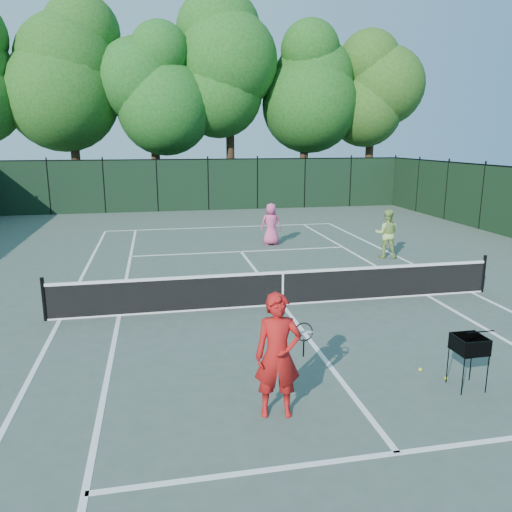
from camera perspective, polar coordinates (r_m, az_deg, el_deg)
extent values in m
plane|color=#425147|center=(13.04, 3.04, -5.60)|extent=(90.00, 90.00, 0.00)
cube|color=white|center=(12.89, -21.50, -6.77)|extent=(0.10, 23.77, 0.01)
cube|color=white|center=(15.30, 23.41, -3.83)|extent=(0.10, 23.77, 0.01)
cube|color=white|center=(12.71, -15.37, -6.58)|extent=(0.10, 23.77, 0.01)
cube|color=white|center=(14.58, 18.96, -4.27)|extent=(0.10, 23.77, 0.01)
cube|color=white|center=(24.40, -3.89, 3.30)|extent=(10.97, 0.10, 0.01)
cube|color=white|center=(7.62, 15.87, -20.84)|extent=(8.23, 0.10, 0.01)
cube|color=white|center=(19.08, -1.72, 0.51)|extent=(8.23, 0.10, 0.01)
cube|color=white|center=(13.04, 3.04, -5.59)|extent=(0.10, 12.80, 0.01)
cube|color=black|center=(12.90, 3.06, -3.69)|extent=(11.60, 0.03, 0.85)
cube|color=white|center=(12.78, 3.09, -1.89)|extent=(11.60, 0.05, 0.07)
cube|color=white|center=(13.03, 3.04, -5.52)|extent=(11.60, 0.05, 0.04)
cube|color=white|center=(12.90, 3.06, -3.69)|extent=(0.05, 0.04, 0.91)
cylinder|color=black|center=(12.79, -23.09, -4.57)|extent=(0.09, 0.09, 1.06)
cylinder|color=black|center=(15.35, 24.56, -1.85)|extent=(0.09, 0.09, 1.06)
cube|color=black|center=(30.23, -5.48, 8.06)|extent=(24.00, 0.05, 3.00)
cylinder|color=black|center=(34.34, -19.82, 9.48)|extent=(0.56, 0.56, 4.80)
ellipsoid|color=#194A15|center=(34.59, -20.69, 19.94)|extent=(6.80, 6.80, 10.54)
cylinder|color=black|center=(33.81, -11.32, 9.52)|extent=(0.56, 0.56, 4.30)
ellipsoid|color=#154C18|center=(33.93, -11.77, 18.99)|extent=(6.00, 6.00, 9.30)
cylinder|color=black|center=(34.66, -2.93, 10.42)|extent=(0.56, 0.56, 5.00)
ellipsoid|color=#164E16|center=(34.95, -3.07, 21.17)|extent=(7.00, 7.00, 10.85)
cylinder|color=black|center=(35.08, 5.48, 10.09)|extent=(0.56, 0.56, 4.60)
ellipsoid|color=#154914|center=(35.25, 5.70, 19.65)|extent=(6.20, 6.20, 9.61)
cylinder|color=black|center=(37.30, 12.74, 9.86)|extent=(0.56, 0.56, 4.40)
ellipsoid|color=#204A15|center=(37.41, 13.19, 18.34)|extent=(5.80, 5.80, 8.99)
imported|color=#B11514|center=(7.77, 2.51, -11.30)|extent=(0.78, 0.57, 1.97)
cylinder|color=black|center=(8.16, 5.46, -10.39)|extent=(0.03, 0.03, 0.30)
torus|color=black|center=(8.05, 5.50, -8.63)|extent=(0.30, 0.10, 0.30)
imported|color=#D0497F|center=(20.19, 1.74, 3.67)|extent=(0.89, 0.63, 1.69)
imported|color=#A1C261|center=(18.59, 14.69, 2.48)|extent=(1.03, 0.93, 1.74)
cylinder|color=black|center=(9.24, 22.57, -12.65)|extent=(0.02, 0.02, 0.67)
cylinder|color=black|center=(9.49, 24.91, -12.18)|extent=(0.02, 0.02, 0.67)
cylinder|color=black|center=(9.58, 21.04, -11.56)|extent=(0.02, 0.02, 0.67)
cylinder|color=black|center=(9.82, 23.34, -11.15)|extent=(0.02, 0.02, 0.67)
cube|color=black|center=(9.35, 23.23, -9.23)|extent=(0.51, 0.51, 0.28)
sphere|color=#C4EB30|center=(9.38, 23.18, -9.70)|extent=(0.07, 0.07, 0.07)
sphere|color=#C4EB30|center=(9.38, 23.18, -9.70)|extent=(0.07, 0.07, 0.07)
sphere|color=#C4EB30|center=(9.38, 23.18, -9.70)|extent=(0.07, 0.07, 0.07)
sphere|color=#C4EB30|center=(9.38, 23.18, -9.70)|extent=(0.07, 0.07, 0.07)
sphere|color=#C4EB30|center=(9.38, 23.18, -9.70)|extent=(0.07, 0.07, 0.07)
sphere|color=#C4EB30|center=(9.38, 23.18, -9.70)|extent=(0.07, 0.07, 0.07)
sphere|color=#C4EB30|center=(9.38, 23.18, -9.70)|extent=(0.07, 0.07, 0.07)
sphere|color=#C4EB30|center=(9.38, 23.18, -9.70)|extent=(0.07, 0.07, 0.07)
sphere|color=#C4EB30|center=(9.38, 23.18, -9.70)|extent=(0.07, 0.07, 0.07)
sphere|color=#C4EB30|center=(9.38, 23.18, -9.70)|extent=(0.07, 0.07, 0.07)
sphere|color=#C4EB30|center=(9.38, 23.18, -9.70)|extent=(0.07, 0.07, 0.07)
sphere|color=#C4EB30|center=(9.38, 23.18, -9.70)|extent=(0.07, 0.07, 0.07)
sphere|color=#C4EB30|center=(9.38, 23.18, -9.70)|extent=(0.07, 0.07, 0.07)
sphere|color=#C4EB30|center=(9.38, 23.18, -9.70)|extent=(0.07, 0.07, 0.07)
sphere|color=#D3E32E|center=(9.98, 18.28, -12.21)|extent=(0.07, 0.07, 0.07)
sphere|color=#B2CB29|center=(9.80, 20.91, -12.92)|extent=(0.07, 0.07, 0.07)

